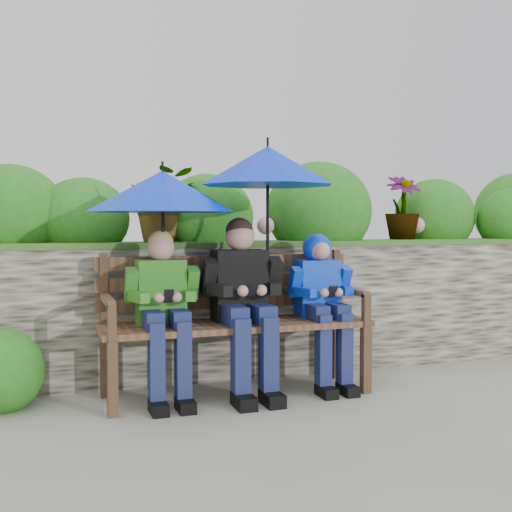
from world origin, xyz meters
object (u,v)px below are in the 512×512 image
object	(u,v)px
umbrella_right	(268,166)
boy_middle	(244,296)
boy_left	(164,305)
umbrella_left	(163,192)
boy_right	(322,294)
park_bench	(233,313)

from	to	relation	value
umbrella_right	boy_middle	bearing A→B (deg)	-169.35
boy_left	umbrella_left	world-z (taller)	umbrella_left
boy_right	boy_left	bearing A→B (deg)	-179.24
park_bench	umbrella_right	distance (m)	1.04
park_bench	boy_left	world-z (taller)	boy_left
boy_middle	umbrella_right	xyz separation A→B (m)	(0.18, 0.03, 0.89)
boy_left	umbrella_right	world-z (taller)	umbrella_right
boy_left	boy_right	bearing A→B (deg)	0.76
umbrella_left	umbrella_right	xyz separation A→B (m)	(0.72, -0.03, 0.18)
boy_right	umbrella_left	bearing A→B (deg)	177.74
boy_middle	umbrella_left	bearing A→B (deg)	172.74
park_bench	umbrella_right	xyz separation A→B (m)	(0.23, -0.06, 1.01)
umbrella_right	umbrella_left	bearing A→B (deg)	177.30
boy_middle	umbrella_left	world-z (taller)	umbrella_left
umbrella_left	umbrella_right	size ratio (longest dim) A/B	0.98
boy_middle	umbrella_left	distance (m)	0.89
park_bench	boy_right	world-z (taller)	boy_right
boy_middle	umbrella_left	xyz separation A→B (m)	(-0.54, 0.07, 0.70)
boy_left	boy_right	world-z (taller)	boy_left
park_bench	umbrella_right	size ratio (longest dim) A/B	1.80
park_bench	boy_middle	size ratio (longest dim) A/B	1.52
park_bench	boy_right	distance (m)	0.65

